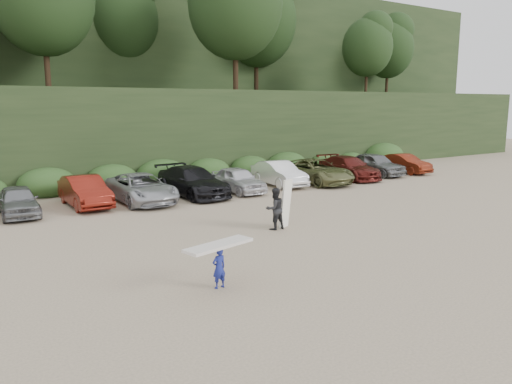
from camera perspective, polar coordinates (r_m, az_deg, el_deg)
ground at (r=18.98m, az=3.25°, el=-5.40°), size 120.00×120.00×0.00m
hillside_backdrop at (r=52.10m, az=-22.03°, el=16.16°), size 90.00×41.50×28.00m
parked_cars at (r=27.12m, az=-10.45°, el=0.79°), size 39.52×6.28×1.62m
child_surfer at (r=13.87m, az=-4.27°, el=-7.52°), size 2.21×1.10×1.28m
adult_surfer at (r=20.24m, az=2.28°, el=-1.87°), size 1.29×0.65×2.02m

